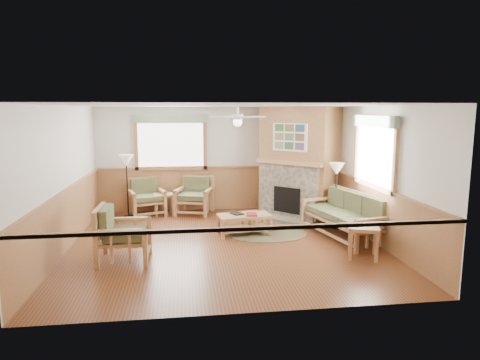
{
  "coord_description": "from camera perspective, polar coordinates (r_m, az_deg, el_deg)",
  "views": [
    {
      "loc": [
        -0.75,
        -8.15,
        2.61
      ],
      "look_at": [
        0.4,
        0.7,
        1.15
      ],
      "focal_mm": 32.0,
      "sensor_mm": 36.0,
      "label": 1
    }
  ],
  "objects": [
    {
      "name": "end_table_chairs",
      "position": [
        10.97,
        -10.16,
        -3.19
      ],
      "size": [
        0.54,
        0.53,
        0.53
      ],
      "primitive_type": null,
      "rotation": [
        0.0,
        0.0,
        0.16
      ],
      "color": "#B08052",
      "rests_on": "floor"
    },
    {
      "name": "armchair_back_right",
      "position": [
        10.88,
        -6.11,
        -2.11
      ],
      "size": [
        1.05,
        1.05,
        0.94
      ],
      "primitive_type": null,
      "rotation": [
        0.0,
        0.0,
        -0.3
      ],
      "color": "#B08052",
      "rests_on": "floor"
    },
    {
      "name": "window_right",
      "position": [
        8.78,
        17.8,
        8.33
      ],
      "size": [
        0.16,
        1.9,
        1.5
      ],
      "primitive_type": null,
      "color": "white",
      "rests_on": "wall_right"
    },
    {
      "name": "floor_lamp_left",
      "position": [
        10.82,
        -14.8,
        -0.78
      ],
      "size": [
        0.39,
        0.39,
        1.55
      ],
      "primitive_type": null,
      "rotation": [
        0.0,
        0.0,
        -0.1
      ],
      "color": "black",
      "rests_on": "floor"
    },
    {
      "name": "ceiling_fan",
      "position": [
        8.52,
        -0.32,
        9.62
      ],
      "size": [
        1.59,
        1.59,
        0.36
      ],
      "primitive_type": null,
      "rotation": [
        0.0,
        0.0,
        0.35
      ],
      "color": "white",
      "rests_on": "ceiling"
    },
    {
      "name": "wall_front",
      "position": [
        5.36,
        0.86,
        -4.31
      ],
      "size": [
        6.0,
        0.02,
        2.7
      ],
      "primitive_type": "cube",
      "color": "silver",
      "rests_on": "floor"
    },
    {
      "name": "armchair_back_left",
      "position": [
        10.96,
        -12.33,
        -2.26
      ],
      "size": [
        1.02,
        1.02,
        0.91
      ],
      "primitive_type": null,
      "rotation": [
        0.0,
        0.0,
        0.31
      ],
      "color": "#B08052",
      "rests_on": "floor"
    },
    {
      "name": "ceiling",
      "position": [
        8.19,
        -2.18,
        9.91
      ],
      "size": [
        6.0,
        6.0,
        0.01
      ],
      "primitive_type": "cube",
      "color": "white",
      "rests_on": "floor"
    },
    {
      "name": "book_dark",
      "position": [
        9.08,
        -0.43,
        -4.41
      ],
      "size": [
        0.3,
        0.33,
        0.03
      ],
      "primitive_type": "cube",
      "rotation": [
        0.0,
        0.0,
        0.47
      ],
      "color": "black",
      "rests_on": "coffee_table"
    },
    {
      "name": "wall_left",
      "position": [
        8.55,
        -22.57,
        0.1
      ],
      "size": [
        0.02,
        6.0,
        2.7
      ],
      "primitive_type": "cube",
      "color": "silver",
      "rests_on": "floor"
    },
    {
      "name": "end_table_sofa",
      "position": [
        7.99,
        16.08,
        -7.94
      ],
      "size": [
        0.67,
        0.65,
        0.58
      ],
      "primitive_type": null,
      "rotation": [
        0.0,
        0.0,
        -0.36
      ],
      "color": "#B08052",
      "rests_on": "floor"
    },
    {
      "name": "wainscot",
      "position": [
        8.44,
        -2.09,
        -4.84
      ],
      "size": [
        6.0,
        6.0,
        1.1
      ],
      "primitive_type": null,
      "color": "#97673E",
      "rests_on": "floor"
    },
    {
      "name": "wall_back",
      "position": [
        11.25,
        -3.54,
        2.84
      ],
      "size": [
        6.0,
        0.02,
        2.7
      ],
      "primitive_type": "cube",
      "color": "silver",
      "rests_on": "floor"
    },
    {
      "name": "book_red",
      "position": [
        9.0,
        1.57,
        -4.5
      ],
      "size": [
        0.24,
        0.32,
        0.03
      ],
      "primitive_type": "cube",
      "rotation": [
        0.0,
        0.0,
        -0.08
      ],
      "color": "maroon",
      "rests_on": "coffee_table"
    },
    {
      "name": "wall_right",
      "position": [
        9.06,
        17.13,
        0.88
      ],
      "size": [
        0.02,
        6.0,
        2.7
      ],
      "primitive_type": "cube",
      "color": "silver",
      "rests_on": "floor"
    },
    {
      "name": "footstool",
      "position": [
        9.53,
        1.7,
        -5.44
      ],
      "size": [
        0.55,
        0.55,
        0.37
      ],
      "primitive_type": null,
      "rotation": [
        0.0,
        0.0,
        0.34
      ],
      "color": "#B08052",
      "rests_on": "floor"
    },
    {
      "name": "window_back",
      "position": [
        11.12,
        -9.31,
        8.75
      ],
      "size": [
        1.9,
        0.16,
        1.5
      ],
      "primitive_type": null,
      "color": "white",
      "rests_on": "wall_back"
    },
    {
      "name": "armchair_left",
      "position": [
        7.76,
        -15.23,
        -6.92
      ],
      "size": [
        0.88,
        0.88,
        0.97
      ],
      "primitive_type": null,
      "rotation": [
        0.0,
        0.0,
        1.56
      ],
      "color": "#B08052",
      "rests_on": "floor"
    },
    {
      "name": "braided_rug",
      "position": [
        9.15,
        3.71,
        -7.27
      ],
      "size": [
        2.0,
        2.0,
        0.01
      ],
      "primitive_type": "cylinder",
      "rotation": [
        0.0,
        0.0,
        0.22
      ],
      "color": "#4C462E",
      "rests_on": "floor"
    },
    {
      "name": "coffee_table",
      "position": [
        9.09,
        0.57,
        -5.97
      ],
      "size": [
        1.14,
        0.66,
        0.44
      ],
      "primitive_type": null,
      "rotation": [
        0.0,
        0.0,
        0.11
      ],
      "color": "#B08052",
      "rests_on": "floor"
    },
    {
      "name": "floor_lamp_right",
      "position": [
        9.7,
        12.64,
        -2.05
      ],
      "size": [
        0.43,
        0.43,
        1.48
      ],
      "primitive_type": null,
      "rotation": [
        0.0,
        0.0,
        -0.32
      ],
      "color": "black",
      "rests_on": "floor"
    },
    {
      "name": "floor",
      "position": [
        8.6,
        -2.07,
        -8.43
      ],
      "size": [
        6.0,
        6.0,
        0.01
      ],
      "primitive_type": "cube",
      "color": "brown",
      "rests_on": "ground"
    },
    {
      "name": "fireplace",
      "position": [
        10.66,
        7.89,
        2.41
      ],
      "size": [
        3.11,
        3.11,
        2.7
      ],
      "primitive_type": null,
      "rotation": [
        0.0,
        0.0,
        -0.79
      ],
      "color": "#97673E",
      "rests_on": "floor"
    },
    {
      "name": "sofa",
      "position": [
        9.09,
        13.65,
        -4.61
      ],
      "size": [
        2.16,
        1.28,
        0.93
      ],
      "primitive_type": null,
      "rotation": [
        0.0,
        0.0,
        -1.34
      ],
      "color": "#B08052",
      "rests_on": "floor"
    }
  ]
}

